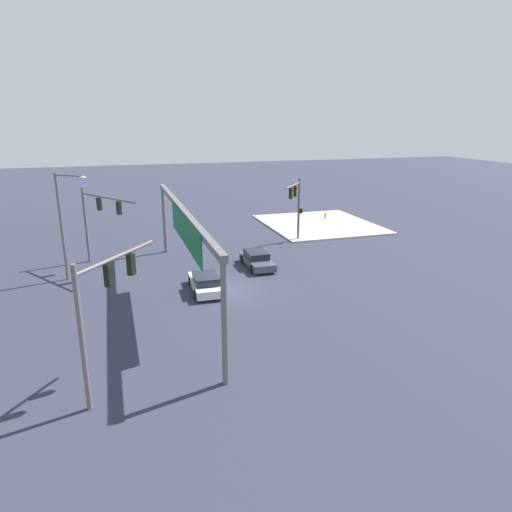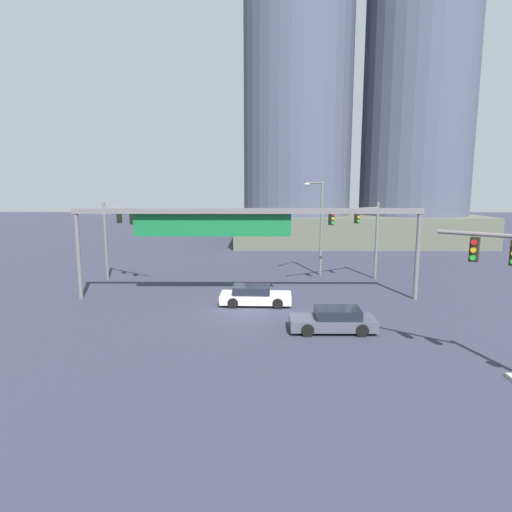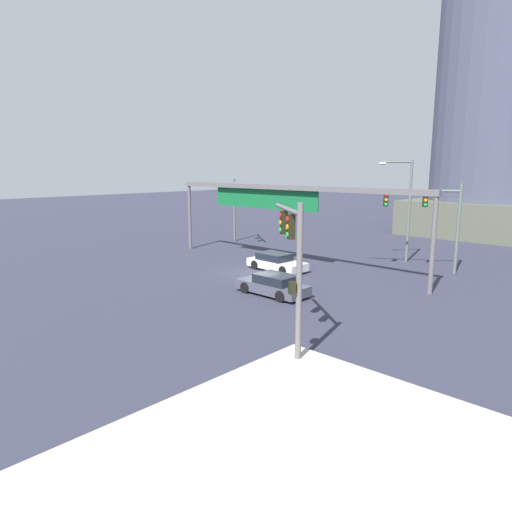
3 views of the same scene
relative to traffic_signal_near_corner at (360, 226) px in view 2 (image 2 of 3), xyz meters
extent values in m
plane|color=#2F3041|center=(-8.36, -8.19, -4.28)|extent=(188.11, 188.11, 0.00)
cylinder|color=#5A675F|center=(1.60, 1.04, -1.24)|extent=(0.22, 0.22, 6.08)
cylinder|color=#5A675F|center=(-1.28, -0.82, 1.31)|extent=(5.85, 3.84, 0.16)
cube|color=black|center=(-0.26, -0.17, 0.70)|extent=(0.41, 0.39, 0.95)
cylinder|color=red|center=(-0.18, -0.30, 0.99)|extent=(0.20, 0.16, 0.20)
cylinder|color=orange|center=(-0.18, -0.30, 0.69)|extent=(0.20, 0.16, 0.20)
cylinder|color=green|center=(-0.18, -0.30, 0.39)|extent=(0.20, 0.16, 0.20)
cube|color=black|center=(-2.42, -1.55, 0.70)|extent=(0.41, 0.39, 0.95)
cylinder|color=red|center=(-2.33, -1.69, 0.99)|extent=(0.20, 0.16, 0.20)
cylinder|color=orange|center=(-2.33, -1.69, 0.69)|extent=(0.20, 0.16, 0.20)
cylinder|color=green|center=(-2.33, -1.69, 0.39)|extent=(0.20, 0.16, 0.20)
cylinder|color=#675F5F|center=(-19.48, 0.40, -1.24)|extent=(0.21, 0.21, 6.08)
cylinder|color=#675F5F|center=(-17.42, -1.17, 1.35)|extent=(4.21, 3.27, 0.16)
cube|color=black|center=(-17.96, -0.76, 0.75)|extent=(0.41, 0.40, 0.95)
cylinder|color=red|center=(-17.86, -0.63, 1.05)|extent=(0.20, 0.17, 0.20)
cylinder|color=orange|center=(-17.86, -0.63, 0.75)|extent=(0.20, 0.17, 0.20)
cylinder|color=green|center=(-17.86, -0.63, 0.45)|extent=(0.20, 0.17, 0.20)
cube|color=black|center=(-16.71, -1.71, 0.75)|extent=(0.41, 0.40, 0.95)
cylinder|color=red|center=(-16.62, -1.58, 1.05)|extent=(0.20, 0.17, 0.20)
cylinder|color=orange|center=(-16.62, -1.58, 0.75)|extent=(0.20, 0.17, 0.20)
cylinder|color=green|center=(-16.62, -1.58, 0.45)|extent=(0.20, 0.17, 0.20)
cylinder|color=#635E60|center=(1.32, -16.55, 1.21)|extent=(3.41, 2.71, 0.17)
cube|color=black|center=(0.77, -16.12, 0.60)|extent=(0.41, 0.40, 0.95)
cylinder|color=red|center=(0.67, -16.25, 0.90)|extent=(0.19, 0.17, 0.20)
cylinder|color=orange|center=(0.67, -16.25, 0.60)|extent=(0.19, 0.17, 0.20)
cylinder|color=green|center=(0.67, -16.25, 0.30)|extent=(0.19, 0.17, 0.20)
cylinder|color=slate|center=(-2.56, 2.41, -0.45)|extent=(0.20, 0.20, 7.67)
cylinder|color=slate|center=(-3.26, 1.51, 3.23)|extent=(1.49, 1.86, 0.12)
ellipsoid|color=silver|center=(-3.96, 0.62, 3.13)|extent=(0.61, 0.66, 0.20)
cylinder|color=#625E61|center=(-19.28, -5.24, -1.51)|extent=(0.28, 0.28, 5.56)
cylinder|color=#625E61|center=(2.57, -5.24, -1.51)|extent=(0.28, 0.28, 5.56)
cube|color=#625E61|center=(-8.36, -5.24, 1.45)|extent=(22.25, 0.35, 0.35)
cube|color=#126432|center=(-10.63, -5.03, 0.65)|extent=(10.15, 0.08, 1.69)
cube|color=#535748|center=(4.55, 23.17, -2.46)|extent=(30.14, 15.31, 3.65)
cube|color=silver|center=(-7.80, -6.65, -3.85)|extent=(4.42, 1.93, 0.55)
cube|color=black|center=(-8.06, -6.64, -3.32)|extent=(2.32, 1.64, 0.50)
cylinder|color=black|center=(-6.42, -5.87, -3.96)|extent=(0.65, 0.24, 0.64)
cylinder|color=black|center=(-6.48, -7.53, -3.96)|extent=(0.65, 0.24, 0.64)
cylinder|color=black|center=(-9.12, -5.78, -3.96)|extent=(0.65, 0.24, 0.64)
cylinder|color=black|center=(-9.18, -7.44, -3.96)|extent=(0.65, 0.24, 0.64)
cube|color=#464857|center=(-3.87, -11.58, -3.85)|extent=(4.32, 1.77, 0.55)
cube|color=black|center=(-3.62, -11.58, -3.32)|extent=(2.25, 1.55, 0.50)
cylinder|color=black|center=(-5.21, -12.39, -3.96)|extent=(0.64, 0.22, 0.64)
cylinder|color=black|center=(-5.21, -10.75, -3.96)|extent=(0.64, 0.22, 0.64)
cylinder|color=black|center=(-2.54, -12.40, -3.96)|extent=(0.64, 0.22, 0.64)
cylinder|color=black|center=(-2.53, -10.76, -3.96)|extent=(0.64, 0.22, 0.64)
camera|label=1|loc=(-36.65, -1.19, 6.85)|focal=32.29mm
camera|label=2|loc=(-7.60, -32.95, 3.10)|focal=30.62mm
camera|label=3|loc=(12.92, -30.52, 2.82)|focal=32.24mm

